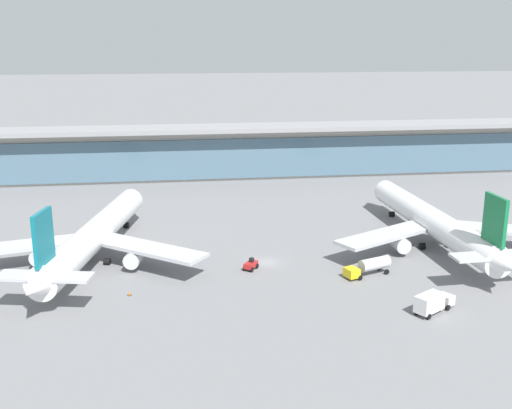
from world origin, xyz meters
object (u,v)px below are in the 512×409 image
at_px(airliner_left_stand, 93,236).
at_px(safety_cone_alpha, 129,293).
at_px(service_truck_near_nose_white, 484,232).
at_px(service_truck_mid_apron_white, 433,302).
at_px(service_truck_by_tail_red, 251,265).
at_px(service_truck_under_wing_yellow, 369,266).
at_px(airliner_centre_stand, 434,222).

distance_m(airliner_left_stand, safety_cone_alpha, 18.38).
relative_size(service_truck_near_nose_white, service_truck_mid_apron_white, 0.45).
height_order(airliner_left_stand, service_truck_by_tail_red, airliner_left_stand).
relative_size(service_truck_under_wing_yellow, safety_cone_alpha, 12.64).
height_order(service_truck_near_nose_white, service_truck_under_wing_yellow, service_truck_under_wing_yellow).
xyz_separation_m(service_truck_mid_apron_white, safety_cone_alpha, (-44.80, 12.48, -1.37)).
bearing_deg(airliner_left_stand, service_truck_under_wing_yellow, -15.55).
bearing_deg(airliner_centre_stand, service_truck_near_nose_white, 18.40).
xyz_separation_m(airliner_centre_stand, service_truck_by_tail_red, (-36.76, -7.81, -3.93)).
bearing_deg(service_truck_by_tail_red, airliner_centre_stand, 11.99).
relative_size(airliner_centre_stand, service_truck_near_nose_white, 17.25).
xyz_separation_m(service_truck_near_nose_white, service_truck_mid_apron_white, (-25.24, -33.03, 0.82)).
relative_size(airliner_centre_stand, safety_cone_alpha, 81.81).
bearing_deg(service_truck_near_nose_white, service_truck_by_tail_red, -166.31).
bearing_deg(service_truck_mid_apron_white, safety_cone_alpha, 164.43).
distance_m(airliner_centre_stand, service_truck_by_tail_red, 37.79).
bearing_deg(service_truck_mid_apron_white, service_truck_by_tail_red, 139.30).
height_order(airliner_centre_stand, safety_cone_alpha, airliner_centre_stand).
xyz_separation_m(service_truck_under_wing_yellow, service_truck_mid_apron_white, (4.62, -15.58, -0.02)).
bearing_deg(service_truck_under_wing_yellow, service_truck_near_nose_white, 30.31).
bearing_deg(airliner_centre_stand, airliner_left_stand, 179.99).
relative_size(airliner_left_stand, safety_cone_alpha, 81.20).
bearing_deg(airliner_left_stand, airliner_centre_stand, -0.01).
bearing_deg(service_truck_by_tail_red, service_truck_near_nose_white, 13.69).
distance_m(airliner_left_stand, service_truck_mid_apron_white, 59.52).
relative_size(service_truck_mid_apron_white, safety_cone_alpha, 10.60).
height_order(service_truck_near_nose_white, safety_cone_alpha, service_truck_near_nose_white).
distance_m(service_truck_under_wing_yellow, service_truck_by_tail_red, 20.48).
relative_size(service_truck_under_wing_yellow, service_truck_by_tail_red, 2.66).
distance_m(service_truck_near_nose_white, service_truck_under_wing_yellow, 34.59).
relative_size(service_truck_near_nose_white, safety_cone_alpha, 4.74).
relative_size(service_truck_mid_apron_white, service_truck_by_tail_red, 2.23).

